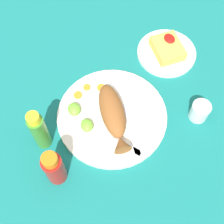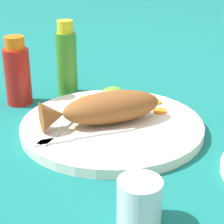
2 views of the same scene
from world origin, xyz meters
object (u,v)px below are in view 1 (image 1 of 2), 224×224
main_plate (112,116)px  side_plate_fries (166,53)px  hot_sauce_bottle_red (54,168)px  hot_sauce_bottle_green (39,131)px  fork_far (117,141)px  fork_near (132,134)px  salt_cup (199,112)px  fried_fish (113,115)px

main_plate → side_plate_fries: bearing=-57.0°
hot_sauce_bottle_red → hot_sauce_bottle_green: 0.12m
fork_far → side_plate_fries: bearing=92.3°
fork_near → fork_far: size_ratio=1.24×
main_plate → salt_cup: (-0.09, -0.26, 0.02)m
main_plate → hot_sauce_bottle_green: 0.23m
fork_far → hot_sauce_bottle_red: bearing=-120.8°
side_plate_fries → salt_cup: bearing=178.1°
hot_sauce_bottle_red → salt_cup: (0.04, -0.47, -0.04)m
fork_far → side_plate_fries: size_ratio=0.72×
hot_sauce_bottle_red → hot_sauce_bottle_green: hot_sauce_bottle_green is taller
main_plate → fork_near: 0.09m
fried_fish → side_plate_fries: fried_fish is taller
salt_cup → hot_sauce_bottle_red: bearing=94.6°
fork_far → hot_sauce_bottle_green: size_ratio=0.87×
fried_fish → hot_sauce_bottle_green: hot_sauce_bottle_green is taller
hot_sauce_bottle_green → main_plate: bearing=-88.0°
main_plate → fried_fish: (-0.01, 0.00, 0.04)m
fried_fish → hot_sauce_bottle_red: (-0.11, 0.21, 0.02)m
main_plate → fork_near: fork_near is taller
fork_near → side_plate_fries: (0.26, -0.23, -0.01)m
main_plate → fork_far: fork_far is taller
fork_far → hot_sauce_bottle_green: bearing=-152.5°
hot_sauce_bottle_green → side_plate_fries: size_ratio=0.83×
salt_cup → side_plate_fries: (0.26, -0.01, -0.02)m
hot_sauce_bottle_green → side_plate_fries: hot_sauce_bottle_green is taller
fried_fish → salt_cup: size_ratio=3.68×
fork_near → hot_sauce_bottle_red: hot_sauce_bottle_red is taller
fried_fish → fork_near: size_ratio=1.26×
fried_fish → hot_sauce_bottle_red: size_ratio=1.56×
fork_near → hot_sauce_bottle_red: bearing=-74.3°
fried_fish → hot_sauce_bottle_green: bearing=94.2°
fried_fish → side_plate_fries: 0.33m
fork_near → salt_cup: size_ratio=2.92×
fork_far → hot_sauce_bottle_red: (-0.03, 0.20, 0.05)m
fork_far → hot_sauce_bottle_green: (0.08, 0.21, 0.06)m
fork_far → salt_cup: bearing=50.2°
hot_sauce_bottle_red → side_plate_fries: hot_sauce_bottle_red is taller
main_plate → hot_sauce_bottle_red: bearing=120.5°
salt_cup → side_plate_fries: size_ratio=0.31×
hot_sauce_bottle_green → side_plate_fries: 0.53m
main_plate → salt_cup: size_ratio=5.46×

